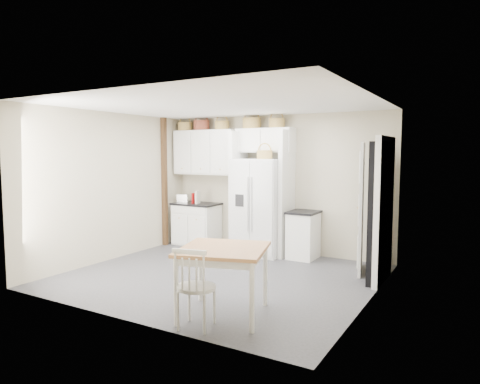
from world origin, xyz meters
The scene contains 28 objects.
floor centered at (0.00, 0.00, 0.00)m, with size 4.50×4.50×0.00m, color #323234.
ceiling centered at (0.00, 0.00, 2.60)m, with size 4.50×4.50×0.00m, color white.
wall_back centered at (0.00, 2.00, 1.30)m, with size 4.50×4.50×0.00m, color #B7A88B.
wall_left centered at (-2.25, 0.00, 1.30)m, with size 4.00×4.00×0.00m, color #B7A88B.
wall_right centered at (2.25, 0.00, 1.30)m, with size 4.00×4.00×0.00m, color #B7A88B.
refrigerator centered at (-0.15, 1.62, 0.89)m, with size 0.92×0.74×1.78m, color silver.
base_cab_left centered at (-1.66, 1.70, 0.41)m, with size 0.89×0.56×0.83m, color white.
base_cab_right centered at (0.69, 1.70, 0.41)m, with size 0.46×0.56×0.82m, color white.
dining_table centered at (0.88, -1.30, 0.40)m, with size 0.96×0.96×0.80m, color #A25D37.
windsor_chair centered at (0.82, -1.75, 0.44)m, with size 0.43×0.39×0.88m, color white.
counter_left centered at (-1.66, 1.70, 0.84)m, with size 0.93×0.60×0.04m, color black.
counter_right centered at (0.69, 1.70, 0.83)m, with size 0.50×0.59×0.04m, color black.
toaster centered at (-2.00, 1.70, 0.94)m, with size 0.23×0.13×0.16m, color silver.
cookbook_red centered at (-1.65, 1.62, 0.97)m, with size 0.03×0.14×0.21m, color maroon.
cookbook_cream centered at (-1.57, 1.62, 0.99)m, with size 0.04×0.17×0.26m, color beige.
basket_upper_a centered at (-2.02, 1.83, 2.44)m, with size 0.31×0.31×0.18m, color #A38143.
basket_upper_b centered at (-1.60, 1.83, 2.45)m, with size 0.34×0.34×0.20m, color #562313.
basket_upper_c centered at (-1.11, 1.83, 2.43)m, with size 0.29×0.29×0.17m, color #A38143.
basket_bridge_a centered at (-0.44, 1.83, 2.45)m, with size 0.36×0.36×0.20m, color #A38143.
basket_bridge_b centered at (0.08, 1.83, 2.44)m, with size 0.30×0.30×0.17m, color #A38143.
basket_fridge_b centered at (-0.01, 1.52, 1.86)m, with size 0.29×0.29×0.16m, color #A38143.
upper_cabinet centered at (-1.50, 1.83, 1.90)m, with size 1.40×0.34×0.90m, color white.
bridge_cabinet centered at (-0.15, 1.83, 2.12)m, with size 1.12×0.34×0.45m, color white.
fridge_panel_left centered at (-0.66, 1.70, 1.15)m, with size 0.08×0.60×2.30m, color white.
fridge_panel_right centered at (0.36, 1.70, 1.15)m, with size 0.08×0.60×2.30m, color white.
trim_post centered at (-2.20, 1.35, 1.30)m, with size 0.09×0.09×2.60m, color #301D12.
doorway_void centered at (2.16, 1.00, 1.02)m, with size 0.18×0.85×2.05m, color black.
door_slab centered at (1.80, 1.33, 1.02)m, with size 0.80×0.04×2.05m, color white.
Camera 1 is at (3.47, -5.42, 1.89)m, focal length 32.00 mm.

